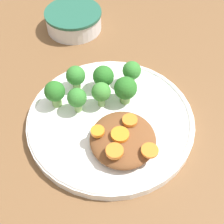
% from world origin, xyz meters
% --- Properties ---
extents(ground_plane, '(4.00, 4.00, 0.00)m').
position_xyz_m(ground_plane, '(0.00, 0.00, 0.00)').
color(ground_plane, brown).
extents(plate, '(0.28, 0.28, 0.02)m').
position_xyz_m(plate, '(0.00, 0.00, 0.01)').
color(plate, white).
rests_on(plate, ground_plane).
extents(dip_bowl, '(0.12, 0.12, 0.04)m').
position_xyz_m(dip_bowl, '(0.08, -0.27, 0.02)').
color(dip_bowl, silver).
rests_on(dip_bowl, ground_plane).
extents(stew_mound, '(0.10, 0.11, 0.03)m').
position_xyz_m(stew_mound, '(-0.02, 0.05, 0.03)').
color(stew_mound, brown).
rests_on(stew_mound, plate).
extents(broccoli_floret_0, '(0.04, 0.04, 0.05)m').
position_xyz_m(broccoli_floret_0, '(0.01, -0.07, 0.04)').
color(broccoli_floret_0, '#7FA85B').
rests_on(broccoli_floret_0, plate).
extents(broccoli_floret_1, '(0.03, 0.03, 0.05)m').
position_xyz_m(broccoli_floret_1, '(0.06, -0.07, 0.04)').
color(broccoli_floret_1, '#759E51').
rests_on(broccoli_floret_1, plate).
extents(broccoli_floret_2, '(0.03, 0.03, 0.05)m').
position_xyz_m(broccoli_floret_2, '(-0.04, -0.08, 0.05)').
color(broccoli_floret_2, '#759E51').
rests_on(broccoli_floret_2, plate).
extents(broccoli_floret_3, '(0.04, 0.04, 0.05)m').
position_xyz_m(broccoli_floret_3, '(0.09, -0.03, 0.05)').
color(broccoli_floret_3, '#759E51').
rests_on(broccoli_floret_3, plate).
extents(broccoli_floret_4, '(0.03, 0.03, 0.05)m').
position_xyz_m(broccoli_floret_4, '(0.05, -0.02, 0.05)').
color(broccoli_floret_4, '#7FA85B').
rests_on(broccoli_floret_4, plate).
extents(broccoli_floret_5, '(0.04, 0.04, 0.05)m').
position_xyz_m(broccoli_floret_5, '(-0.03, -0.04, 0.05)').
color(broccoli_floret_5, '#759E51').
rests_on(broccoli_floret_5, plate).
extents(broccoli_floret_6, '(0.03, 0.03, 0.05)m').
position_xyz_m(broccoli_floret_6, '(0.02, -0.03, 0.05)').
color(broccoli_floret_6, '#7FA85B').
rests_on(broccoli_floret_6, plate).
extents(carrot_slice_0, '(0.03, 0.03, 0.00)m').
position_xyz_m(carrot_slice_0, '(-0.06, 0.08, 0.04)').
color(carrot_slice_0, orange).
rests_on(carrot_slice_0, stew_mound).
extents(carrot_slice_1, '(0.03, 0.03, 0.01)m').
position_xyz_m(carrot_slice_1, '(-0.01, 0.08, 0.05)').
color(carrot_slice_1, orange).
rests_on(carrot_slice_1, stew_mound).
extents(carrot_slice_2, '(0.02, 0.02, 0.01)m').
position_xyz_m(carrot_slice_2, '(-0.03, 0.03, 0.05)').
color(carrot_slice_2, orange).
rests_on(carrot_slice_2, stew_mound).
extents(carrot_slice_3, '(0.03, 0.03, 0.01)m').
position_xyz_m(carrot_slice_3, '(-0.01, 0.06, 0.05)').
color(carrot_slice_3, orange).
rests_on(carrot_slice_3, stew_mound).
extents(carrot_slice_4, '(0.02, 0.02, 0.01)m').
position_xyz_m(carrot_slice_4, '(0.02, 0.05, 0.05)').
color(carrot_slice_4, orange).
rests_on(carrot_slice_4, stew_mound).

